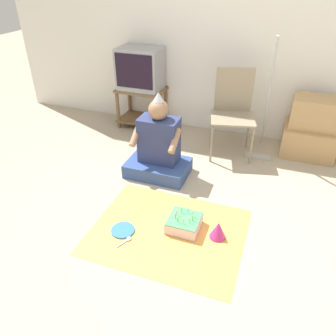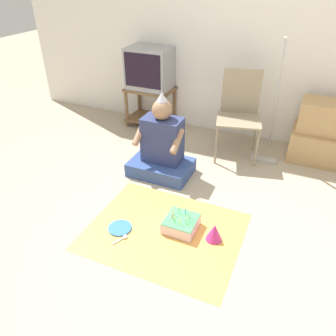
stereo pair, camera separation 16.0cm
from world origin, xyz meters
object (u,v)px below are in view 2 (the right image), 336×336
at_px(folding_chair, 240,109).
at_px(dust_mop, 271,125).
at_px(cardboard_box_stack, 320,134).
at_px(paper_plate, 120,228).
at_px(birthday_cake, 181,223).
at_px(tv, 150,68).
at_px(person_seated, 162,149).
at_px(party_hat_blue, 214,232).

relative_size(folding_chair, dust_mop, 0.72).
bearing_deg(cardboard_box_stack, folding_chair, -164.38).
height_order(folding_chair, paper_plate, folding_chair).
distance_m(folding_chair, dust_mop, 0.37).
xyz_separation_m(folding_chair, birthday_cake, (-0.09, -1.44, -0.47)).
bearing_deg(tv, birthday_cake, -56.98).
distance_m(birthday_cake, paper_plate, 0.50).
bearing_deg(paper_plate, birthday_cake, 23.90).
relative_size(tv, person_seated, 0.62).
distance_m(cardboard_box_stack, birthday_cake, 1.93).
distance_m(dust_mop, paper_plate, 1.94).
bearing_deg(paper_plate, party_hat_blue, 14.60).
height_order(tv, cardboard_box_stack, tv).
relative_size(folding_chair, party_hat_blue, 6.38).
relative_size(dust_mop, paper_plate, 6.69).
bearing_deg(birthday_cake, paper_plate, -156.10).
xyz_separation_m(person_seated, paper_plate, (0.04, -0.92, -0.27)).
bearing_deg(tv, folding_chair, -13.81).
bearing_deg(person_seated, cardboard_box_stack, 33.67).
relative_size(tv, cardboard_box_stack, 0.81).
height_order(person_seated, paper_plate, person_seated).
relative_size(party_hat_blue, paper_plate, 0.75).
distance_m(folding_chair, birthday_cake, 1.52).
xyz_separation_m(birthday_cake, party_hat_blue, (0.28, -0.01, 0.02)).
relative_size(folding_chair, birthday_cake, 3.61).
bearing_deg(birthday_cake, party_hat_blue, -2.05).
xyz_separation_m(cardboard_box_stack, birthday_cake, (-0.93, -1.67, -0.24)).
height_order(tv, person_seated, tv).
distance_m(folding_chair, paper_plate, 1.81).
bearing_deg(birthday_cake, dust_mop, 73.87).
relative_size(cardboard_box_stack, person_seated, 0.77).
xyz_separation_m(folding_chair, dust_mop, (0.34, 0.04, -0.14)).
relative_size(cardboard_box_stack, birthday_cake, 2.55).
relative_size(person_seated, party_hat_blue, 5.89).
xyz_separation_m(tv, paper_plate, (0.67, -1.94, -0.74)).
height_order(person_seated, birthday_cake, person_seated).
relative_size(cardboard_box_stack, paper_plate, 3.40).
bearing_deg(cardboard_box_stack, paper_plate, -126.46).
height_order(dust_mop, person_seated, dust_mop).
xyz_separation_m(cardboard_box_stack, party_hat_blue, (-0.65, -1.69, -0.22)).
xyz_separation_m(dust_mop, birthday_cake, (-0.43, -1.48, -0.33)).
height_order(folding_chair, dust_mop, dust_mop).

